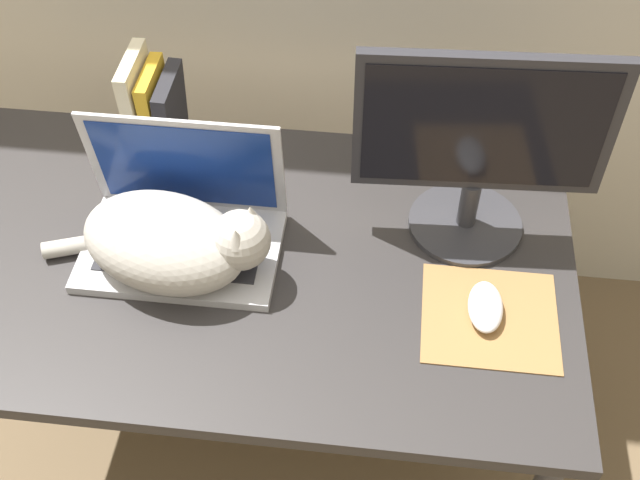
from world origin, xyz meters
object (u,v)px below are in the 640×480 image
laptop (183,224)px  computer_mouse (485,307)px  external_monitor (480,145)px  book_row (156,114)px  cat (172,242)px

laptop → computer_mouse: 0.57m
external_monitor → computer_mouse: bearing=-81.2°
external_monitor → book_row: 0.65m
computer_mouse → cat: bearing=176.2°
external_monitor → book_row: external_monitor is taller
laptop → computer_mouse: size_ratio=3.26×
laptop → external_monitor: external_monitor is taller
external_monitor → book_row: size_ratio=1.89×
laptop → cat: size_ratio=0.83×
external_monitor → computer_mouse: size_ratio=3.99×
computer_mouse → external_monitor: bearing=98.8°
laptop → external_monitor: bearing=10.9°
laptop → cat: (0.00, -0.07, 0.03)m
computer_mouse → book_row: book_row is taller
laptop → external_monitor: size_ratio=0.82×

